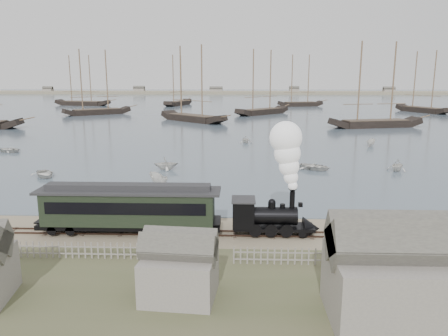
{
  "coord_description": "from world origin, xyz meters",
  "views": [
    {
      "loc": [
        5.32,
        -34.64,
        12.4
      ],
      "look_at": [
        3.84,
        6.71,
        3.5
      ],
      "focal_mm": 35.0,
      "sensor_mm": 36.0,
      "label": 1
    }
  ],
  "objects": [
    {
      "name": "ground",
      "position": [
        0.0,
        0.0,
        0.0
      ],
      "size": [
        600.0,
        600.0,
        0.0
      ],
      "primitive_type": "plane",
      "color": "tan",
      "rests_on": "ground"
    },
    {
      "name": "harbor_water",
      "position": [
        0.0,
        170.0,
        0.03
      ],
      "size": [
        600.0,
        336.0,
        0.06
      ],
      "primitive_type": "cube",
      "color": "#4D5D6F",
      "rests_on": "ground"
    },
    {
      "name": "rail_track",
      "position": [
        0.0,
        -2.0,
        0.04
      ],
      "size": [
        120.0,
        1.8,
        0.16
      ],
      "color": "#3D2A21",
      "rests_on": "ground"
    },
    {
      "name": "picket_fence_west",
      "position": [
        -6.5,
        -7.0,
        0.0
      ],
      "size": [
        19.0,
        0.1,
        1.2
      ],
      "primitive_type": null,
      "color": "gray",
      "rests_on": "ground"
    },
    {
      "name": "picket_fence_east",
      "position": [
        12.5,
        -7.5,
        0.0
      ],
      "size": [
        15.0,
        0.1,
        1.2
      ],
      "primitive_type": null,
      "color": "gray",
      "rests_on": "ground"
    },
    {
      "name": "shed_mid",
      "position": [
        2.0,
        -12.0,
        0.0
      ],
      "size": [
        4.0,
        3.5,
        3.6
      ],
      "primitive_type": null,
      "color": "gray",
      "rests_on": "ground"
    },
    {
      "name": "shed_right",
      "position": [
        13.0,
        -14.0,
        0.0
      ],
      "size": [
        6.0,
        5.0,
        5.1
      ],
      "primitive_type": null,
      "color": "gray",
      "rests_on": "ground"
    },
    {
      "name": "far_spit",
      "position": [
        0.0,
        250.0,
        0.0
      ],
      "size": [
        500.0,
        20.0,
        1.8
      ],
      "primitive_type": "cube",
      "color": "gray",
      "rests_on": "ground"
    },
    {
      "name": "locomotive",
      "position": [
        8.76,
        -2.0,
        3.98
      ],
      "size": [
        6.9,
        2.58,
        8.6
      ],
      "color": "black",
      "rests_on": "ground"
    },
    {
      "name": "passenger_coach",
      "position": [
        -3.34,
        -2.0,
        2.21
      ],
      "size": [
        14.4,
        2.78,
        3.5
      ],
      "color": "black",
      "rests_on": "ground"
    },
    {
      "name": "rowboat_0",
      "position": [
        -18.61,
        16.76,
        0.46
      ],
      "size": [
        4.79,
        4.54,
        0.81
      ],
      "primitive_type": "imported",
      "rotation": [
        0.0,
        0.0,
        0.63
      ],
      "color": "silver",
      "rests_on": "harbor_water"
    },
    {
      "name": "rowboat_1",
      "position": [
        -4.35,
        21.48,
        0.89
      ],
      "size": [
        3.09,
        3.46,
        1.66
      ],
      "primitive_type": "imported",
      "rotation": [
        0.0,
        0.0,
        1.7
      ],
      "color": "silver",
      "rests_on": "harbor_water"
    },
    {
      "name": "rowboat_2",
      "position": [
        -3.85,
        12.95,
        0.74
      ],
      "size": [
        3.61,
        3.15,
        1.36
      ],
      "primitive_type": "imported",
      "rotation": [
        0.0,
        0.0,
        3.78
      ],
      "color": "silver",
      "rests_on": "harbor_water"
    },
    {
      "name": "rowboat_3",
      "position": [
        15.24,
        22.02,
        0.5
      ],
      "size": [
        4.91,
        5.26,
        0.89
      ],
      "primitive_type": "imported",
      "rotation": [
        0.0,
        0.0,
        0.99
      ],
      "color": "silver",
      "rests_on": "harbor_water"
    },
    {
      "name": "rowboat_4",
      "position": [
        25.88,
        21.7,
        0.82
      ],
      "size": [
        3.82,
        3.75,
        1.53
      ],
      "primitive_type": "imported",
      "rotation": [
        0.0,
        0.0,
        5.62
      ],
      "color": "silver",
      "rests_on": "harbor_water"
    },
    {
      "name": "rowboat_5",
      "position": [
        28.33,
        41.88,
        0.66
      ],
      "size": [
        3.28,
        2.58,
        1.2
      ],
      "primitive_type": "imported",
      "rotation": [
        0.0,
        0.0,
        2.61
      ],
      "color": "silver",
      "rests_on": "harbor_water"
    },
    {
      "name": "rowboat_6",
      "position": [
        -32.21,
        33.83,
        0.46
      ],
      "size": [
        3.72,
        4.48,
        0.8
      ],
      "primitive_type": "imported",
      "rotation": [
        0.0,
        0.0,
        4.43
      ],
      "color": "silver",
      "rests_on": "harbor_water"
    },
    {
      "name": "rowboat_7",
      "position": [
        6.44,
        44.7,
        0.75
      ],
      "size": [
        3.28,
        3.08,
        1.38
      ],
      "primitive_type": "imported",
      "rotation": [
        0.0,
        0.0,
        0.38
      ],
      "color": "silver",
      "rests_on": "harbor_water"
    },
    {
      "name": "schooner_1",
      "position": [
        -39.36,
        101.16,
        10.06
      ],
      "size": [
        19.74,
        15.6,
        20.0
      ],
      "primitive_type": null,
      "rotation": [
        0.0,
        0.0,
        0.6
      ],
      "color": "black",
      "rests_on": "harbor_water"
    },
    {
      "name": "schooner_2",
      "position": [
        -7.31,
        82.19,
        10.06
      ],
      "size": [
        19.85,
        19.27,
        20.0
      ],
      "primitive_type": null,
      "rotation": [
        0.0,
        0.0,
        -0.76
      ],
      "color": "black",
      "rests_on": "harbor_water"
    },
    {
      "name": "schooner_3",
      "position": [
        12.42,
        103.65,
        10.06
      ],
      "size": [
        18.04,
        18.25,
        20.0
      ],
      "primitive_type": null,
      "rotation": [
        0.0,
        0.0,
        0.79
      ],
      "color": "black",
      "rests_on": "harbor_water"
    },
    {
      "name": "schooner_4",
      "position": [
        37.65,
        70.36,
        10.06
      ],
      "size": [
        23.03,
        10.3,
        20.0
      ],
      "primitive_type": null,
      "rotation": [
        0.0,
        0.0,
        0.24
      ],
      "color": "black",
      "rests_on": "harbor_water"
    },
    {
      "name": "schooner_5",
      "position": [
        65.77,
        112.76,
        10.06
      ],
      "size": [
        12.81,
        19.92,
        20.0
      ],
      "primitive_type": null,
      "rotation": [
        0.0,
        0.0,
        -1.12
      ],
      "color": "black",
      "rests_on": "harbor_water"
    },
    {
      "name": "schooner_6",
      "position": [
        -58.3,
        141.35,
        10.06
      ],
      "size": [
        23.61,
        10.05,
        20.0
      ],
      "primitive_type": null,
      "rotation": [
        0.0,
        0.0,
        -0.21
      ],
      "color": "black",
      "rests_on": "harbor_water"
    },
    {
      "name": "schooner_7",
      "position": [
        -19.74,
        143.38,
        10.06
      ],
      "size": [
        9.95,
        19.82,
        20.0
      ],
      "primitive_type": null,
      "rotation": [
        0.0,
        0.0,
        1.27
      ],
      "color": "black",
      "rests_on": "harbor_water"
    },
    {
      "name": "schooner_8",
      "position": [
        29.13,
        139.49,
        10.06
      ],
      "size": [
        18.16,
        7.98,
        20.0
      ],
      "primitive_type": null,
      "rotation": [
        0.0,
        0.0,
        0.23
      ],
      "color": "black",
      "rests_on": "harbor_water"
    }
  ]
}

